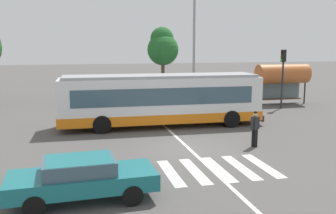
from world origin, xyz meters
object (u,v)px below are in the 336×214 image
(foreground_sedan, at_px, (82,177))
(parked_car_white, at_px, (185,91))
(parked_car_black, at_px, (91,94))
(parked_car_champagne, at_px, (122,93))
(pedestrian_crossing_street, at_px, (255,127))
(twin_arm_street_lamp, at_px, (194,31))
(parked_car_teal, at_px, (153,91))
(background_tree_right, at_px, (163,47))
(city_transit_bus, at_px, (161,100))
(traffic_light_far_corner, at_px, (283,69))
(bus_stop_shelter, at_px, (282,75))
(parked_car_silver, at_px, (214,90))

(foreground_sedan, xyz_separation_m, parked_car_white, (9.14, 20.27, 0.00))
(parked_car_black, relative_size, parked_car_champagne, 1.01)
(parked_car_champagne, distance_m, parked_car_white, 5.54)
(pedestrian_crossing_street, bearing_deg, parked_car_white, 86.03)
(pedestrian_crossing_street, distance_m, twin_arm_street_lamp, 14.03)
(parked_car_teal, height_order, background_tree_right, background_tree_right)
(city_transit_bus, height_order, traffic_light_far_corner, traffic_light_far_corner)
(bus_stop_shelter, bearing_deg, pedestrian_crossing_street, -124.99)
(parked_car_white, bearing_deg, parked_car_black, -178.48)
(parked_car_teal, distance_m, parked_car_silver, 5.41)
(twin_arm_street_lamp, bearing_deg, background_tree_right, 92.66)
(foreground_sedan, bearing_deg, traffic_light_far_corner, 43.30)
(parked_car_teal, bearing_deg, parked_car_white, -8.86)
(bus_stop_shelter, height_order, twin_arm_street_lamp, twin_arm_street_lamp)
(pedestrian_crossing_street, relative_size, parked_car_black, 0.37)
(city_transit_bus, height_order, background_tree_right, background_tree_right)
(foreground_sedan, height_order, background_tree_right, background_tree_right)
(city_transit_bus, height_order, parked_car_teal, city_transit_bus)
(parked_car_champagne, bearing_deg, parked_car_black, -178.82)
(parked_car_champagne, bearing_deg, bus_stop_shelter, -18.74)
(foreground_sedan, relative_size, twin_arm_street_lamp, 0.48)
(city_transit_bus, height_order, parked_car_black, city_transit_bus)
(parked_car_teal, distance_m, traffic_light_far_corner, 11.06)
(foreground_sedan, height_order, traffic_light_far_corner, traffic_light_far_corner)
(pedestrian_crossing_street, distance_m, foreground_sedan, 9.22)
(parked_car_white, height_order, traffic_light_far_corner, traffic_light_far_corner)
(city_transit_bus, bearing_deg, traffic_light_far_corner, 21.67)
(city_transit_bus, relative_size, parked_car_white, 2.57)
(parked_car_black, bearing_deg, foreground_sedan, -92.91)
(parked_car_teal, distance_m, bus_stop_shelter, 10.90)
(twin_arm_street_lamp, bearing_deg, city_transit_bus, -119.91)
(pedestrian_crossing_street, height_order, parked_car_teal, pedestrian_crossing_street)
(pedestrian_crossing_street, relative_size, traffic_light_far_corner, 0.39)
(parked_car_champagne, xyz_separation_m, traffic_light_far_corner, (11.39, -5.99, 2.22))
(pedestrian_crossing_street, height_order, parked_car_white, pedestrian_crossing_street)
(pedestrian_crossing_street, height_order, foreground_sedan, pedestrian_crossing_street)
(parked_car_white, bearing_deg, foreground_sedan, -114.26)
(parked_car_champagne, height_order, twin_arm_street_lamp, twin_arm_street_lamp)
(city_transit_bus, xyz_separation_m, pedestrian_crossing_street, (3.31, -5.54, -0.62))
(parked_car_white, bearing_deg, twin_arm_street_lamp, -91.18)
(pedestrian_crossing_street, xyz_separation_m, foreground_sedan, (-8.04, -4.50, -0.20))
(parked_car_black, relative_size, bus_stop_shelter, 1.09)
(bus_stop_shelter, bearing_deg, city_transit_bus, -152.59)
(traffic_light_far_corner, bearing_deg, bus_stop_shelter, 59.83)
(twin_arm_street_lamp, xyz_separation_m, background_tree_right, (-0.44, 9.42, -1.29))
(parked_car_teal, relative_size, traffic_light_far_corner, 1.03)
(traffic_light_far_corner, distance_m, bus_stop_shelter, 2.13)
(parked_car_teal, distance_m, background_tree_right, 7.72)
(background_tree_right, bearing_deg, parked_car_black, -137.60)
(parked_car_black, relative_size, background_tree_right, 0.71)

